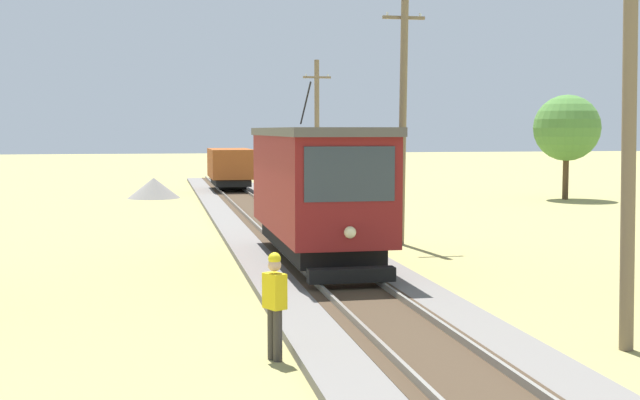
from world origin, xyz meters
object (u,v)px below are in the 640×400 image
(utility_pole_near_tram, at_px, (629,112))
(utility_pole_far, at_px, (317,131))
(gravel_pile, at_px, (154,188))
(tree_right_near, at_px, (567,128))
(track_worker, at_px, (275,301))
(red_tram, at_px, (316,187))
(freight_car, at_px, (230,167))
(utility_pole_mid, at_px, (403,114))

(utility_pole_near_tram, relative_size, utility_pole_far, 1.10)
(utility_pole_near_tram, relative_size, gravel_pile, 2.74)
(utility_pole_near_tram, bearing_deg, tree_right_near, 63.93)
(track_worker, bearing_deg, red_tram, -132.49)
(freight_car, relative_size, utility_pole_near_tram, 0.66)
(freight_car, xyz_separation_m, utility_pole_near_tram, (3.58, -36.28, 2.50))
(red_tram, xyz_separation_m, freight_car, (-0.00, 26.94, -0.64))
(freight_car, distance_m, utility_pole_mid, 23.65)
(utility_pole_mid, bearing_deg, utility_pole_near_tram, -90.00)
(utility_pole_mid, relative_size, utility_pole_far, 1.16)
(red_tram, relative_size, freight_car, 1.64)
(freight_car, distance_m, track_worker, 35.95)
(tree_right_near, bearing_deg, red_tram, -132.59)
(red_tram, relative_size, tree_right_near, 1.51)
(red_tram, height_order, track_worker, red_tram)
(utility_pole_near_tram, relative_size, tree_right_near, 1.40)
(freight_car, bearing_deg, tree_right_near, -24.63)
(gravel_pile, bearing_deg, utility_pole_near_tram, -76.47)
(red_tram, relative_size, utility_pole_far, 1.18)
(utility_pole_mid, bearing_deg, tree_right_near, 47.74)
(utility_pole_near_tram, relative_size, utility_pole_mid, 0.95)
(utility_pole_mid, height_order, track_worker, utility_pole_mid)
(tree_right_near, bearing_deg, utility_pole_mid, -132.26)
(track_worker, bearing_deg, tree_right_near, -152.76)
(red_tram, xyz_separation_m, utility_pole_far, (3.58, 18.32, 1.51))
(freight_car, height_order, utility_pole_mid, utility_pole_mid)
(freight_car, height_order, track_worker, freight_car)
(utility_pole_near_tram, xyz_separation_m, gravel_pile, (-8.05, 33.45, -3.49))
(utility_pole_mid, bearing_deg, red_tram, -133.90)
(utility_pole_near_tram, height_order, tree_right_near, utility_pole_near_tram)
(utility_pole_mid, xyz_separation_m, utility_pole_far, (0.00, 14.59, -0.57))
(gravel_pile, bearing_deg, freight_car, 32.42)
(utility_pole_mid, bearing_deg, track_worker, -115.39)
(freight_car, xyz_separation_m, tree_right_near, (17.43, -7.99, 2.29))
(utility_pole_mid, relative_size, track_worker, 4.68)
(utility_pole_far, bearing_deg, tree_right_near, 2.64)
(utility_pole_far, relative_size, tree_right_near, 1.28)
(red_tram, xyz_separation_m, gravel_pile, (-4.47, 24.11, -1.63))
(utility_pole_near_tram, xyz_separation_m, tree_right_near, (13.84, 28.29, -0.21))
(track_worker, distance_m, tree_right_near, 34.34)
(tree_right_near, bearing_deg, track_worker, -125.44)
(red_tram, distance_m, gravel_pile, 24.57)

